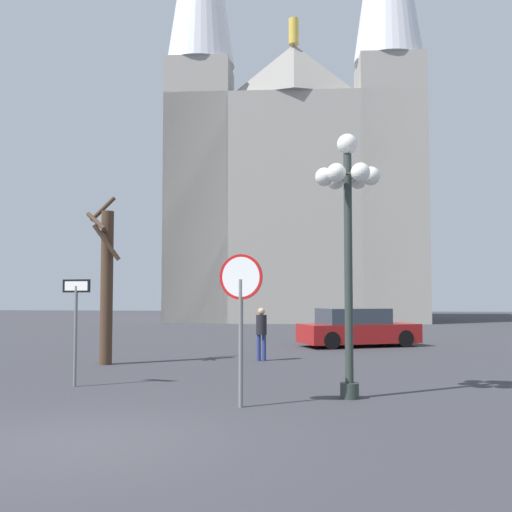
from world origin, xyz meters
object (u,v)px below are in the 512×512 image
cathedral (294,175)px  parked_car_near_red (357,328)px  pedestrian_walking (261,329)px  bare_tree (106,282)px  one_way_arrow_sign (76,316)px  stop_sign (241,299)px  street_lamp (348,210)px

cathedral → parked_car_near_red: cathedral is taller
parked_car_near_red → pedestrian_walking: bearing=-121.1°
bare_tree → pedestrian_walking: 4.76m
one_way_arrow_sign → bare_tree: 4.15m
parked_car_near_red → pedestrian_walking: (-3.15, -5.22, 0.27)m
parked_car_near_red → pedestrian_walking: pedestrian_walking is taller
stop_sign → pedestrian_walking: bearing=92.7°
cathedral → bare_tree: (-4.15, -28.38, -8.59)m
cathedral → stop_sign: bearing=-89.1°
street_lamp → parked_car_near_red: size_ratio=1.08×
bare_tree → one_way_arrow_sign: bearing=-79.0°
street_lamp → pedestrian_walking: 7.24m
one_way_arrow_sign → pedestrian_walking: (3.55, 5.43, -0.58)m
stop_sign → pedestrian_walking: (-0.36, 7.41, -0.98)m
bare_tree → pedestrian_walking: bare_tree is taller
one_way_arrow_sign → parked_car_near_red: 12.61m
one_way_arrow_sign → pedestrian_walking: 6.51m
one_way_arrow_sign → parked_car_near_red: one_way_arrow_sign is taller
one_way_arrow_sign → street_lamp: bearing=-8.4°
cathedral → one_way_arrow_sign: (-3.37, -32.38, -9.39)m
cathedral → pedestrian_walking: cathedral is taller
stop_sign → parked_car_near_red: size_ratio=0.57×
cathedral → bare_tree: size_ratio=7.34×
parked_car_near_red → cathedral: bearing=98.7°
bare_tree → parked_car_near_red: size_ratio=1.02×
one_way_arrow_sign → pedestrian_walking: bearing=56.9°
one_way_arrow_sign → bare_tree: (-0.78, 4.00, 0.80)m
pedestrian_walking → stop_sign: bearing=-87.3°
bare_tree → pedestrian_walking: size_ratio=3.09×
stop_sign → parked_car_near_red: bearing=77.5°
stop_sign → street_lamp: size_ratio=0.53×
cathedral → pedestrian_walking: size_ratio=22.65×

